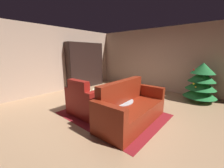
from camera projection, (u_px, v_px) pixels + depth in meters
The scene contains 11 objects.
ground_plane at pixel (117, 111), 3.86m from camera, with size 7.60×7.60×0.00m, color tan.
wall_back at pixel (162, 60), 5.78m from camera, with size 6.45×0.06×2.59m, color tan.
wall_left at pixel (56, 60), 5.61m from camera, with size 0.06×6.04×2.59m, color tan.
area_rug at pixel (113, 114), 3.68m from camera, with size 2.49×1.96×0.01m, color maroon.
bookshelf_unit at pixel (88, 65), 6.55m from camera, with size 0.38×1.84×2.03m.
armchair_red at pixel (87, 102), 3.62m from camera, with size 0.99×0.77×0.95m.
couch_red at pixel (130, 109), 3.23m from camera, with size 0.87×1.95×0.95m.
coffee_table at pixel (118, 102), 3.49m from camera, with size 0.79×0.79×0.42m.
book_stack_on_table at pixel (119, 98), 3.52m from camera, with size 0.22×0.16×0.07m.
bottle_on_table at pixel (111, 94), 3.57m from camera, with size 0.06×0.06×0.28m.
decorated_tree at pixel (201, 82), 4.51m from camera, with size 1.00×1.00×1.28m.
Camera 1 is at (2.25, -2.81, 1.60)m, focal length 22.22 mm.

